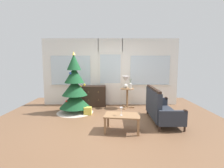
{
  "coord_description": "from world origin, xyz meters",
  "views": [
    {
      "loc": [
        0.06,
        -4.7,
        1.65
      ],
      "look_at": [
        0.05,
        0.55,
        1.0
      ],
      "focal_mm": 28.07,
      "sensor_mm": 36.0,
      "label": 1
    }
  ],
  "objects_px": {
    "table_lamp": "(126,80)",
    "wine_glass": "(122,109)",
    "christmas_tree": "(75,91)",
    "side_table": "(128,94)",
    "flower_vase": "(131,85)",
    "settee_sofa": "(160,108)",
    "coffee_table": "(123,117)",
    "dresser_cabinet": "(94,96)",
    "gift_box": "(88,111)"
  },
  "relations": [
    {
      "from": "settee_sofa",
      "to": "gift_box",
      "type": "bearing_deg",
      "value": 162.72
    },
    {
      "from": "side_table",
      "to": "coffee_table",
      "type": "height_order",
      "value": "side_table"
    },
    {
      "from": "table_lamp",
      "to": "wine_glass",
      "type": "xyz_separation_m",
      "value": [
        -0.27,
        -2.25,
        -0.46
      ]
    },
    {
      "from": "christmas_tree",
      "to": "wine_glass",
      "type": "height_order",
      "value": "christmas_tree"
    },
    {
      "from": "christmas_tree",
      "to": "wine_glass",
      "type": "bearing_deg",
      "value": -48.75
    },
    {
      "from": "christmas_tree",
      "to": "gift_box",
      "type": "height_order",
      "value": "christmas_tree"
    },
    {
      "from": "dresser_cabinet",
      "to": "side_table",
      "type": "bearing_deg",
      "value": -12.34
    },
    {
      "from": "flower_vase",
      "to": "coffee_table",
      "type": "relative_size",
      "value": 0.39
    },
    {
      "from": "coffee_table",
      "to": "flower_vase",
      "type": "bearing_deg",
      "value": 79.13
    },
    {
      "from": "dresser_cabinet",
      "to": "flower_vase",
      "type": "height_order",
      "value": "flower_vase"
    },
    {
      "from": "settee_sofa",
      "to": "table_lamp",
      "type": "relative_size",
      "value": 3.65
    },
    {
      "from": "dresser_cabinet",
      "to": "table_lamp",
      "type": "xyz_separation_m",
      "value": [
        1.18,
        -0.23,
        0.62
      ]
    },
    {
      "from": "table_lamp",
      "to": "coffee_table",
      "type": "bearing_deg",
      "value": -96.32
    },
    {
      "from": "table_lamp",
      "to": "christmas_tree",
      "type": "bearing_deg",
      "value": -160.52
    },
    {
      "from": "table_lamp",
      "to": "gift_box",
      "type": "bearing_deg",
      "value": -146.3
    },
    {
      "from": "christmas_tree",
      "to": "gift_box",
      "type": "xyz_separation_m",
      "value": [
        0.45,
        -0.23,
        -0.61
      ]
    },
    {
      "from": "table_lamp",
      "to": "dresser_cabinet",
      "type": "bearing_deg",
      "value": 168.91
    },
    {
      "from": "dresser_cabinet",
      "to": "settee_sofa",
      "type": "xyz_separation_m",
      "value": [
        2.02,
        -1.73,
        -0.01
      ]
    },
    {
      "from": "flower_vase",
      "to": "wine_glass",
      "type": "xyz_separation_m",
      "value": [
        -0.43,
        -2.15,
        -0.29
      ]
    },
    {
      "from": "christmas_tree",
      "to": "side_table",
      "type": "relative_size",
      "value": 2.77
    },
    {
      "from": "wine_glass",
      "to": "table_lamp",
      "type": "bearing_deg",
      "value": 83.11
    },
    {
      "from": "dresser_cabinet",
      "to": "settee_sofa",
      "type": "height_order",
      "value": "settee_sofa"
    },
    {
      "from": "coffee_table",
      "to": "dresser_cabinet",
      "type": "bearing_deg",
      "value": 111.0
    },
    {
      "from": "side_table",
      "to": "table_lamp",
      "type": "bearing_deg",
      "value": 146.31
    },
    {
      "from": "flower_vase",
      "to": "wine_glass",
      "type": "distance_m",
      "value": 2.21
    },
    {
      "from": "side_table",
      "to": "flower_vase",
      "type": "height_order",
      "value": "flower_vase"
    },
    {
      "from": "christmas_tree",
      "to": "flower_vase",
      "type": "relative_size",
      "value": 5.71
    },
    {
      "from": "dresser_cabinet",
      "to": "coffee_table",
      "type": "bearing_deg",
      "value": -69.0
    },
    {
      "from": "dresser_cabinet",
      "to": "gift_box",
      "type": "xyz_separation_m",
      "value": [
        -0.08,
        -1.07,
        -0.27
      ]
    },
    {
      "from": "dresser_cabinet",
      "to": "wine_glass",
      "type": "xyz_separation_m",
      "value": [
        0.91,
        -2.48,
        0.16
      ]
    },
    {
      "from": "gift_box",
      "to": "settee_sofa",
      "type": "bearing_deg",
      "value": -17.28
    },
    {
      "from": "side_table",
      "to": "coffee_table",
      "type": "relative_size",
      "value": 0.8
    },
    {
      "from": "christmas_tree",
      "to": "coffee_table",
      "type": "bearing_deg",
      "value": -47.44
    },
    {
      "from": "christmas_tree",
      "to": "dresser_cabinet",
      "type": "relative_size",
      "value": 2.17
    },
    {
      "from": "flower_vase",
      "to": "coffee_table",
      "type": "distance_m",
      "value": 2.2
    },
    {
      "from": "christmas_tree",
      "to": "flower_vase",
      "type": "bearing_deg",
      "value": 15.12
    },
    {
      "from": "side_table",
      "to": "wine_glass",
      "type": "distance_m",
      "value": 2.24
    },
    {
      "from": "christmas_tree",
      "to": "coffee_table",
      "type": "xyz_separation_m",
      "value": [
        1.47,
        -1.6,
        -0.38
      ]
    },
    {
      "from": "side_table",
      "to": "flower_vase",
      "type": "distance_m",
      "value": 0.35
    },
    {
      "from": "christmas_tree",
      "to": "table_lamp",
      "type": "bearing_deg",
      "value": 19.48
    },
    {
      "from": "settee_sofa",
      "to": "flower_vase",
      "type": "height_order",
      "value": "flower_vase"
    },
    {
      "from": "side_table",
      "to": "coffee_table",
      "type": "bearing_deg",
      "value": -98.0
    },
    {
      "from": "side_table",
      "to": "gift_box",
      "type": "relative_size",
      "value": 3.06
    },
    {
      "from": "christmas_tree",
      "to": "settee_sofa",
      "type": "bearing_deg",
      "value": -19.17
    },
    {
      "from": "christmas_tree",
      "to": "table_lamp",
      "type": "relative_size",
      "value": 4.55
    },
    {
      "from": "side_table",
      "to": "coffee_table",
      "type": "xyz_separation_m",
      "value": [
        -0.3,
        -2.17,
        -0.16
      ]
    },
    {
      "from": "christmas_tree",
      "to": "gift_box",
      "type": "distance_m",
      "value": 0.79
    },
    {
      "from": "side_table",
      "to": "flower_vase",
      "type": "bearing_deg",
      "value": -30.96
    },
    {
      "from": "dresser_cabinet",
      "to": "table_lamp",
      "type": "distance_m",
      "value": 1.35
    },
    {
      "from": "settee_sofa",
      "to": "coffee_table",
      "type": "height_order",
      "value": "settee_sofa"
    }
  ]
}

